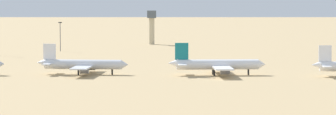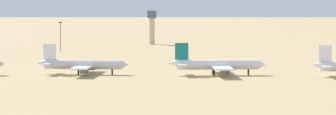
{
  "view_description": "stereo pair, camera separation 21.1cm",
  "coord_description": "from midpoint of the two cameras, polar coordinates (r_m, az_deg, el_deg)",
  "views": [
    {
      "loc": [
        -22.67,
        -265.95,
        28.88
      ],
      "look_at": [
        -17.93,
        20.31,
        6.0
      ],
      "focal_mm": 84.84,
      "sensor_mm": 36.0,
      "label": 1
    },
    {
      "loc": [
        -22.46,
        -265.95,
        28.88
      ],
      "look_at": [
        -17.93,
        20.31,
        6.0
      ],
      "focal_mm": 84.84,
      "sensor_mm": 36.0,
      "label": 2
    }
  ],
  "objects": [
    {
      "name": "ground",
      "position": [
        268.46,
        3.88,
        -1.62
      ],
      "size": [
        4000.0,
        4000.0,
        0.0
      ],
      "primitive_type": "plane",
      "color": "tan"
    },
    {
      "name": "light_pole_west",
      "position": [
        405.61,
        -7.77,
        1.66
      ],
      "size": [
        1.8,
        0.5,
        14.85
      ],
      "color": "#59595E",
      "rests_on": "ground"
    },
    {
      "name": "control_tower",
      "position": [
        457.77,
        -1.2,
        2.43
      ],
      "size": [
        5.2,
        5.2,
        19.53
      ],
      "color": "#C6B793",
      "rests_on": "ground"
    },
    {
      "name": "parked_jet_teal_3",
      "position": [
        283.4,
        3.48,
        -0.51
      ],
      "size": [
        35.18,
        29.52,
        11.63
      ],
      "rotation": [
        0.0,
        0.0,
        0.04
      ],
      "color": "white",
      "rests_on": "ground"
    },
    {
      "name": "parked_jet_white_2",
      "position": [
        287.23,
        -6.21,
        -0.5
      ],
      "size": [
        33.57,
        28.38,
        11.08
      ],
      "rotation": [
        0.0,
        0.0,
        -0.1
      ],
      "color": "silver",
      "rests_on": "ground"
    }
  ]
}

